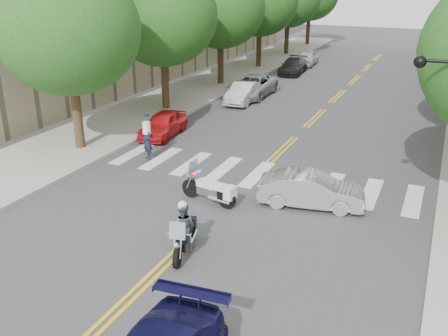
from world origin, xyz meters
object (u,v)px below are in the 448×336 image
Objects in this scene: motorcycle_parked at (213,190)px; convertible at (311,190)px; motorcycle_police at (184,230)px; officer_standing at (147,142)px.

convertible is at bearing -58.14° from motorcycle_parked.
convertible is (2.62, 4.71, -0.15)m from motorcycle_police.
motorcycle_parked is at bearing 101.18° from convertible.
officer_standing is at bearing -65.40° from motorcycle_police.
motorcycle_police is 0.89× the size of motorcycle_parked.
motorcycle_parked is 1.38× the size of officer_standing.
convertible is (7.96, -1.69, -0.22)m from officer_standing.
motorcycle_parked reaches higher than convertible.
motorcycle_police is at bearing 140.84° from convertible.
officer_standing reaches higher than motorcycle_parked.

